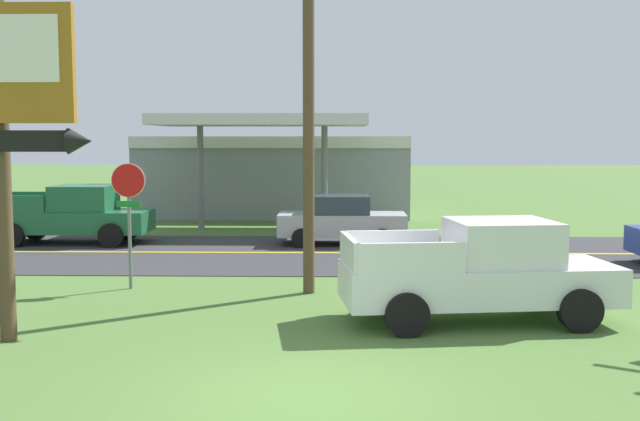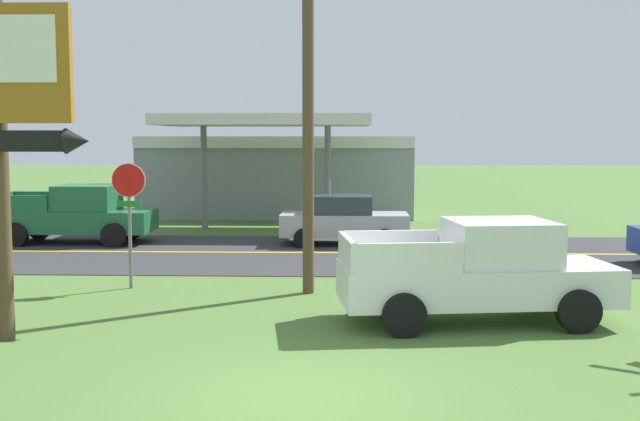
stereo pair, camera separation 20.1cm
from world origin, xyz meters
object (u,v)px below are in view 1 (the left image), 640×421
utility_pole (309,66)px  stop_sign (129,203)px  gas_station (275,173)px  motel_sign (0,103)px  car_silver_far_lane (341,220)px  pickup_green_on_road (73,215)px  pickup_white_parked_on_lawn (482,272)px

utility_pole → stop_sign: bearing=174.8°
utility_pole → gas_station: 18.32m
motel_sign → utility_pole: 6.74m
motel_sign → car_silver_far_lane: 14.04m
motel_sign → utility_pole: size_ratio=0.63×
pickup_green_on_road → gas_station: bearing=59.1°
stop_sign → car_silver_far_lane: 9.16m
pickup_green_on_road → stop_sign: bearing=-62.3°
motel_sign → pickup_green_on_road: bearing=104.4°
stop_sign → pickup_white_parked_on_lawn: (7.64, -3.01, -1.06)m
utility_pole → pickup_green_on_road: (-8.20, 7.99, -4.16)m
stop_sign → gas_station: 17.62m
utility_pole → pickup_green_on_road: 12.18m
pickup_white_parked_on_lawn → pickup_green_on_road: bearing=137.6°
motel_sign → stop_sign: motel_sign is taller
motel_sign → utility_pole: utility_pole is taller
stop_sign → utility_pole: size_ratio=0.31×
pickup_white_parked_on_lawn → utility_pole: bearing=142.5°
gas_station → pickup_white_parked_on_lawn: bearing=-74.5°
pickup_white_parked_on_lawn → pickup_green_on_road: (-11.62, 10.62, 0.00)m
gas_station → pickup_white_parked_on_lawn: 21.33m
gas_station → pickup_green_on_road: 11.59m
car_silver_far_lane → pickup_green_on_road: bearing=-180.0°
stop_sign → pickup_green_on_road: bearing=117.7°
gas_station → car_silver_far_lane: size_ratio=2.86×
stop_sign → utility_pole: utility_pole is taller
stop_sign → car_silver_far_lane: bearing=56.9°
pickup_white_parked_on_lawn → gas_station: bearing=105.5°
stop_sign → pickup_green_on_road: stop_sign is taller
utility_pole → pickup_white_parked_on_lawn: (3.43, -2.63, -4.16)m
pickup_green_on_road → motel_sign: bearing=-75.6°
car_silver_far_lane → motel_sign: bearing=-115.0°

